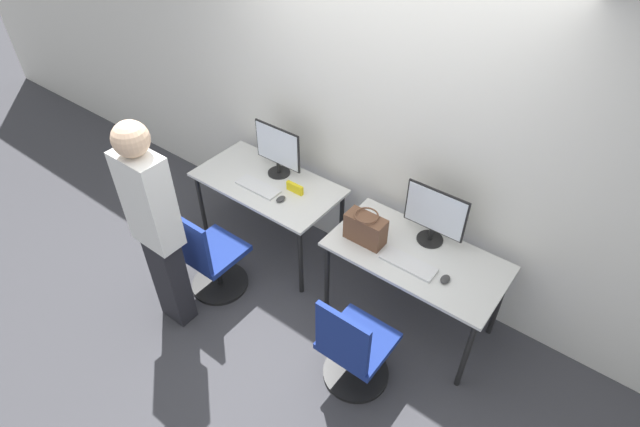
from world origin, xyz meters
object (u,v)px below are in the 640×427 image
(handbag, at_px, (365,228))
(mouse_right, at_px, (445,279))
(keyboard_right, at_px, (408,264))
(monitor_left, at_px, (278,150))
(mouse_left, at_px, (281,199))
(office_chair_left, at_px, (210,260))
(person_left, at_px, (155,223))
(office_chair_right, at_px, (353,351))
(keyboard_left, at_px, (258,187))
(monitor_right, at_px, (435,215))

(handbag, bearing_deg, mouse_right, -0.48)
(keyboard_right, distance_m, handbag, 0.40)
(monitor_left, bearing_deg, mouse_left, -46.91)
(office_chair_left, distance_m, mouse_right, 1.87)
(person_left, bearing_deg, mouse_right, 28.81)
(office_chair_left, xyz_separation_m, office_chair_right, (1.42, -0.01, 0.00))
(person_left, bearing_deg, keyboard_left, 87.05)
(monitor_left, relative_size, keyboard_right, 1.16)
(office_chair_left, distance_m, handbag, 1.33)
(office_chair_right, distance_m, handbag, 0.86)
(mouse_left, distance_m, office_chair_left, 0.76)
(keyboard_left, xyz_separation_m, mouse_right, (1.71, 0.01, 0.01))
(person_left, bearing_deg, office_chair_left, 84.95)
(person_left, relative_size, monitor_right, 3.82)
(person_left, height_order, handbag, person_left)
(keyboard_left, height_order, handbag, handbag)
(keyboard_left, distance_m, handbag, 1.06)
(keyboard_left, bearing_deg, keyboard_right, -0.43)
(mouse_left, xyz_separation_m, office_chair_right, (1.14, -0.59, -0.40))
(office_chair_right, bearing_deg, mouse_left, 152.57)
(keyboard_left, relative_size, mouse_right, 4.45)
(keyboard_left, height_order, office_chair_right, office_chair_right)
(office_chair_left, relative_size, keyboard_right, 2.17)
(monitor_right, distance_m, mouse_right, 0.47)
(monitor_right, bearing_deg, handbag, -142.13)
(office_chair_right, height_order, handbag, handbag)
(mouse_left, distance_m, monitor_right, 1.24)
(person_left, bearing_deg, monitor_left, 87.69)
(monitor_left, bearing_deg, keyboard_left, -90.00)
(monitor_right, bearing_deg, keyboard_left, -167.86)
(office_chair_left, bearing_deg, handbag, 29.52)
(monitor_left, xyz_separation_m, office_chair_left, (-0.02, -0.86, -0.62))
(monitor_left, height_order, mouse_right, monitor_left)
(mouse_right, bearing_deg, keyboard_right, -176.23)
(keyboard_right, bearing_deg, office_chair_right, -93.64)
(office_chair_left, relative_size, monitor_right, 1.87)
(mouse_left, height_order, office_chair_left, office_chair_left)
(monitor_right, bearing_deg, person_left, -139.50)
(office_chair_left, relative_size, mouse_right, 9.64)
(monitor_left, height_order, mouse_left, monitor_left)
(monitor_right, xyz_separation_m, mouse_right, (0.27, -0.30, -0.23))
(mouse_left, bearing_deg, mouse_right, 0.73)
(office_chair_left, relative_size, office_chair_right, 1.00)
(mouse_left, distance_m, mouse_right, 1.45)
(monitor_left, relative_size, office_chair_right, 0.54)
(keyboard_left, height_order, office_chair_left, office_chair_left)
(person_left, bearing_deg, handbag, 41.36)
(office_chair_left, bearing_deg, monitor_right, 31.86)
(person_left, bearing_deg, mouse_left, 71.86)
(office_chair_left, height_order, office_chair_right, same)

